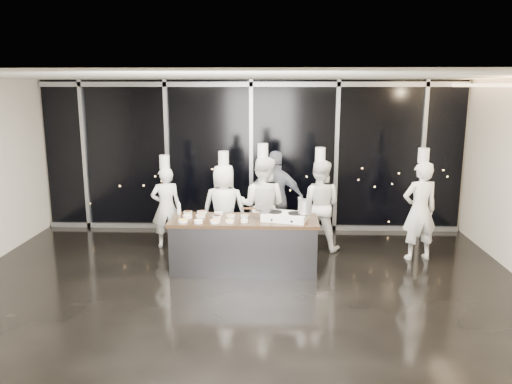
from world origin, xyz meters
TOP-DOWN VIEW (x-y plane):
  - ground at (0.00, 0.00)m, footprint 9.00×9.00m
  - room_shell at (0.18, 0.00)m, footprint 9.02×7.02m
  - window_wall at (0.00, 3.43)m, footprint 8.90×0.11m
  - demo_counter at (0.00, 0.90)m, footprint 2.46×0.86m
  - stove at (0.68, 0.85)m, footprint 0.80×0.60m
  - frying_pan at (0.33, 0.94)m, footprint 0.56×0.38m
  - stock_pot at (1.00, 0.77)m, footprint 0.27×0.27m
  - prep_bowls at (-0.56, 0.91)m, footprint 1.15×0.74m
  - squeeze_bottle at (-1.14, 1.17)m, footprint 0.06×0.06m
  - chef_far_left at (-1.58, 2.12)m, footprint 0.65×0.52m
  - chef_left at (-0.43, 1.83)m, footprint 0.85×0.59m
  - chef_center at (0.29, 1.78)m, footprint 1.04×0.90m
  - guest at (0.53, 2.28)m, footprint 1.16×0.67m
  - chef_right at (1.34, 2.08)m, footprint 0.96×0.83m
  - chef_side at (3.09, 1.59)m, footprint 0.73×0.57m

SIDE VIEW (x-z plane):
  - ground at x=0.00m, z-range 0.00..0.00m
  - demo_counter at x=0.00m, z-range 0.00..0.90m
  - chef_far_left at x=-1.58m, z-range -0.09..1.70m
  - chef_left at x=-0.43m, z-range -0.10..1.81m
  - chef_right at x=1.34m, z-range -0.11..1.85m
  - chef_side at x=3.09m, z-range -0.10..1.92m
  - chef_center at x=0.29m, z-range -0.11..1.95m
  - prep_bowls at x=-0.56m, z-range 0.90..0.95m
  - guest at x=0.53m, z-range 0.00..1.87m
  - stove at x=0.68m, z-range 0.89..1.03m
  - squeeze_bottle at x=-1.14m, z-range 0.89..1.13m
  - frying_pan at x=0.33m, z-range 1.04..1.09m
  - stock_pot at x=1.00m, z-range 1.04..1.26m
  - window_wall at x=0.00m, z-range 0.00..3.20m
  - room_shell at x=0.18m, z-range 0.64..3.85m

